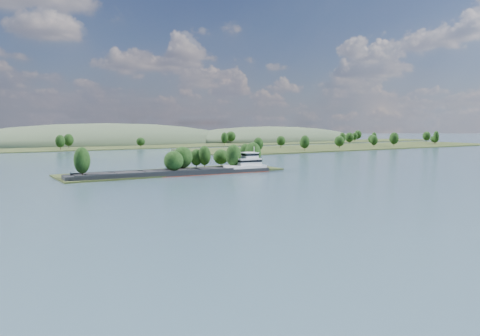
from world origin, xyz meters
TOP-DOWN VIEW (x-y plane):
  - ground at (0.00, 120.00)m, footprint 1800.00×1800.00m
  - tree_island at (6.90, 178.38)m, footprint 100.00×31.17m
  - right_bank at (232.03, 299.68)m, footprint 320.00×90.00m
  - back_shoreline at (7.42, 399.87)m, footprint 900.00×60.00m
  - hill_east at (260.00, 470.00)m, footprint 260.00×140.00m
  - hill_west at (60.00, 500.00)m, footprint 320.00×160.00m
  - cargo_barge at (1.86, 169.66)m, footprint 89.16×16.45m

SIDE VIEW (x-z plane):
  - ground at x=0.00m, z-range 0.00..0.00m
  - hill_east at x=260.00m, z-range -18.00..18.00m
  - hill_west at x=60.00m, z-range -22.00..22.00m
  - back_shoreline at x=7.42m, z-range -6.87..8.34m
  - right_bank at x=232.03m, z-range -6.63..8.60m
  - cargo_barge at x=1.86m, z-range -4.48..7.51m
  - tree_island at x=6.90m, z-range -2.89..10.84m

